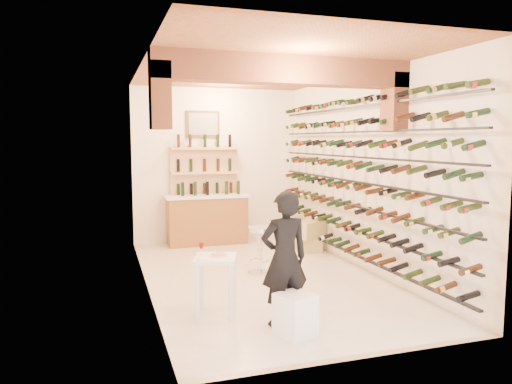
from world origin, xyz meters
The scene contains 11 objects.
ground centered at (0.00, 0.00, 0.00)m, with size 6.00×6.00×0.00m, color beige.
room_shell centered at (0.00, -0.26, 2.25)m, with size 3.52×6.02×3.21m.
wine_rack centered at (1.53, 0.00, 1.55)m, with size 0.32×5.70×2.56m.
back_counter centered at (-0.30, 2.65, 0.53)m, with size 1.70×0.62×1.29m.
back_shelving centered at (-0.30, 2.89, 1.17)m, with size 1.40×0.31×2.73m.
tasting_table centered at (-1.05, -1.37, 0.59)m, with size 0.63×0.63×0.87m.
white_stool centered at (-0.37, -2.25, 0.23)m, with size 0.37×0.37×0.46m, color white.
person centered at (-0.38, -1.95, 0.78)m, with size 0.57×0.37×1.56m, color black.
chrome_barstool centered at (0.03, 0.20, 0.43)m, with size 0.39×0.39×0.75m.
crate_lower centered at (1.40, 1.35, 0.14)m, with size 0.45×0.32×0.27m, color tan.
crate_upper centered at (1.40, 1.35, 0.43)m, with size 0.54×0.37×0.32m, color tan.
Camera 1 is at (-2.33, -6.98, 2.12)m, focal length 33.98 mm.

